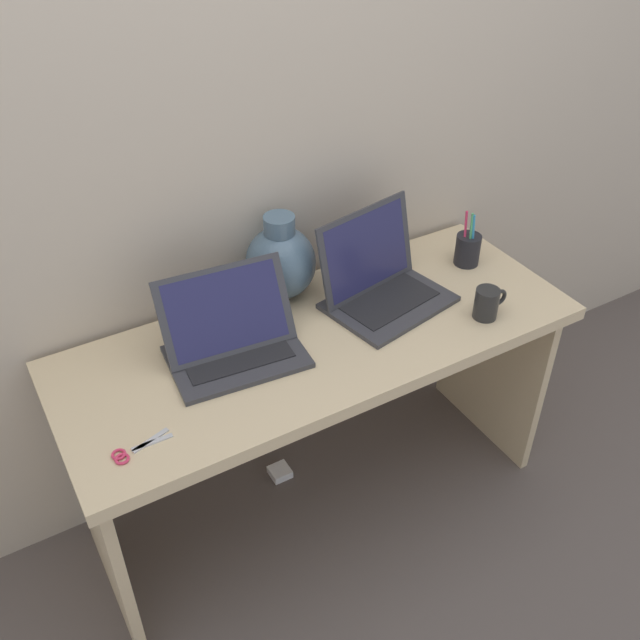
% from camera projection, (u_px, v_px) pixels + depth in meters
% --- Properties ---
extents(ground_plane, '(6.00, 6.00, 0.00)m').
position_uv_depth(ground_plane, '(320.00, 499.00, 2.44)').
color(ground_plane, '#564C47').
extents(back_wall, '(4.40, 0.04, 2.40)m').
position_uv_depth(back_wall, '(259.00, 133.00, 1.94)').
color(back_wall, '#BCAD99').
rests_on(back_wall, ground).
extents(desk, '(1.49, 0.58, 0.72)m').
position_uv_depth(desk, '(320.00, 375.00, 2.10)').
color(desk, '#D1B78C').
rests_on(desk, ground).
extents(laptop_left, '(0.38, 0.28, 0.23)m').
position_uv_depth(laptop_left, '(232.00, 335.00, 1.90)').
color(laptop_left, '#333338').
rests_on(laptop_left, desk).
extents(laptop_right, '(0.40, 0.33, 0.27)m').
position_uv_depth(laptop_right, '(378.00, 278.00, 2.10)').
color(laptop_right, '#333338').
rests_on(laptop_right, desk).
extents(green_vase, '(0.21, 0.21, 0.27)m').
position_uv_depth(green_vase, '(281.00, 261.00, 2.09)').
color(green_vase, slate).
rests_on(green_vase, desk).
extents(coffee_mug, '(0.11, 0.07, 0.09)m').
position_uv_depth(coffee_mug, '(487.00, 303.00, 2.04)').
color(coffee_mug, black).
rests_on(coffee_mug, desk).
extents(pen_cup, '(0.08, 0.08, 0.19)m').
position_uv_depth(pen_cup, '(468.00, 249.00, 2.27)').
color(pen_cup, black).
rests_on(pen_cup, desk).
extents(scissors, '(0.15, 0.06, 0.01)m').
position_uv_depth(scissors, '(132.00, 451.00, 1.65)').
color(scissors, '#B7B7BC').
rests_on(scissors, desk).
extents(power_brick, '(0.07, 0.07, 0.03)m').
position_uv_depth(power_brick, '(280.00, 472.00, 2.52)').
color(power_brick, white).
rests_on(power_brick, ground).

